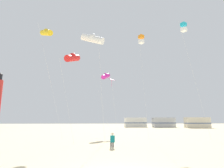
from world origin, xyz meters
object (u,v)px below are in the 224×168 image
kite_tube_scarlet (73,58)px  kite_diamond_rainbow (112,81)px  kite_tube_gold (46,33)px  kite_box_cyan (184,27)px  kite_tube_magenta (106,76)px  rv_van_silver (164,122)px  rv_van_cream (197,123)px  kite_flyer_standing (112,140)px  kite_tube_white (93,39)px  kite_box_orange (141,39)px  rv_van_white (135,122)px

kite_tube_scarlet → kite_diamond_rainbow: 12.07m
kite_tube_gold → kite_box_cyan: size_ratio=0.96×
kite_tube_magenta → rv_van_silver: size_ratio=1.51×
kite_box_cyan → rv_van_cream: 34.85m
kite_flyer_standing → kite_diamond_rainbow: bearing=-95.9°
kite_tube_white → kite_flyer_standing: bearing=-55.1°
kite_box_cyan → rv_van_silver: kite_box_cyan is taller
kite_tube_white → kite_diamond_rainbow: size_ratio=1.24×
kite_tube_scarlet → rv_van_silver: size_ratio=1.40×
kite_diamond_rainbow → kite_box_orange: 8.64m
kite_tube_white → kite_diamond_rainbow: (2.75, 11.91, -1.95)m
kite_tube_magenta → rv_van_cream: size_ratio=1.52×
kite_box_cyan → rv_van_cream: kite_box_cyan is taller
kite_box_cyan → kite_box_orange: 5.51m
kite_tube_white → kite_tube_magenta: size_ratio=1.10×
kite_tube_white → kite_tube_scarlet: 2.85m
kite_tube_gold → kite_diamond_rainbow: kite_tube_gold is taller
kite_flyer_standing → kite_box_cyan: size_ratio=0.08×
kite_tube_scarlet → rv_van_cream: 43.28m
kite_tube_gold → rv_van_silver: bearing=51.3°
kite_tube_magenta → rv_van_white: (9.90, 26.81, -7.84)m
kite_tube_white → kite_box_cyan: 12.36m
kite_tube_white → rv_van_cream: bearing=49.6°
kite_box_orange → kite_diamond_rainbow: bearing=118.8°
rv_van_silver → kite_tube_gold: bearing=-132.2°
kite_diamond_rainbow → rv_van_silver: kite_diamond_rainbow is taller
kite_box_orange → rv_van_white: size_ratio=2.04×
kite_flyer_standing → kite_tube_scarlet: kite_tube_scarlet is taller
kite_tube_magenta → kite_tube_white: bearing=-98.3°
kite_tube_white → kite_diamond_rainbow: kite_tube_white is taller
kite_flyer_standing → kite_box_orange: (4.47, 8.08, 12.20)m
rv_van_cream → kite_diamond_rainbow: bearing=-137.8°
kite_box_cyan → kite_box_orange: kite_box_cyan is taller
kite_tube_white → rv_van_silver: bearing=61.8°
kite_box_cyan → kite_box_orange: (-5.05, 2.00, -0.90)m
kite_flyer_standing → kite_tube_gold: size_ratio=0.08×
kite_tube_gold → rv_van_white: size_ratio=2.08×
kite_tube_magenta → rv_van_white: 29.63m
rv_van_silver → rv_van_cream: (7.74, -4.35, 0.00)m
kite_tube_gold → kite_tube_magenta: kite_tube_gold is taller
kite_tube_white → kite_tube_magenta: (1.76, 12.06, -1.04)m
kite_tube_white → rv_van_white: kite_tube_white is taller
kite_tube_scarlet → kite_flyer_standing: bearing=-41.7°
kite_tube_magenta → kite_box_orange: 8.80m
rv_van_silver → rv_van_white: bearing=158.3°
rv_van_white → kite_tube_magenta: bearing=-113.8°
rv_van_white → kite_tube_white: bearing=-110.2°
kite_tube_gold → kite_box_cyan: kite_box_cyan is taller
kite_diamond_rainbow → kite_box_orange: (3.56, -6.46, 4.50)m
kite_diamond_rainbow → kite_tube_scarlet: bearing=-113.5°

